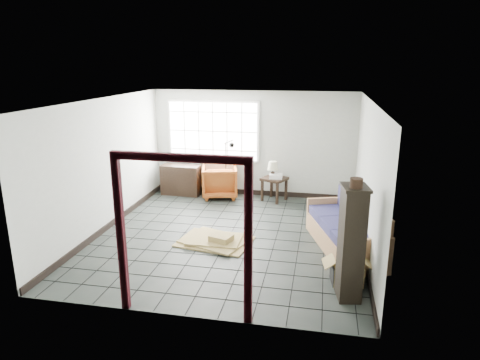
% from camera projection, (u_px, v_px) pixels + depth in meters
% --- Properties ---
extents(ground, '(5.50, 5.50, 0.00)m').
position_uv_depth(ground, '(229.00, 236.00, 8.29)').
color(ground, black).
rests_on(ground, ground).
extents(room_shell, '(5.02, 5.52, 2.61)m').
position_uv_depth(room_shell, '(229.00, 151.00, 7.86)').
color(room_shell, '#A6ACA5').
rests_on(room_shell, ground).
extents(window_panel, '(2.32, 0.08, 1.52)m').
position_uv_depth(window_panel, '(213.00, 131.00, 10.60)').
color(window_panel, silver).
rests_on(window_panel, ground).
extents(doorway_trim, '(1.80, 0.08, 2.20)m').
position_uv_depth(doorway_trim, '(182.00, 217.00, 5.36)').
color(doorway_trim, '#380C14').
rests_on(doorway_trim, ground).
extents(futon_sofa, '(1.42, 2.26, 0.94)m').
position_uv_depth(futon_sofa, '(348.00, 231.00, 7.64)').
color(futon_sofa, '#9D7547').
rests_on(futon_sofa, ground).
extents(armchair, '(1.01, 0.97, 0.86)m').
position_uv_depth(armchair, '(220.00, 180.00, 10.59)').
color(armchair, maroon).
rests_on(armchair, ground).
extents(side_table, '(0.69, 0.69, 0.58)m').
position_uv_depth(side_table, '(274.00, 182.00, 10.29)').
color(side_table, black).
rests_on(side_table, ground).
extents(table_lamp, '(0.34, 0.34, 0.40)m').
position_uv_depth(table_lamp, '(273.00, 166.00, 10.18)').
color(table_lamp, black).
rests_on(table_lamp, side_table).
extents(projector, '(0.32, 0.25, 0.11)m').
position_uv_depth(projector, '(276.00, 176.00, 10.18)').
color(projector, silver).
rests_on(projector, side_table).
extents(floor_lamp, '(0.39, 0.35, 1.47)m').
position_uv_depth(floor_lamp, '(229.00, 167.00, 10.38)').
color(floor_lamp, black).
rests_on(floor_lamp, ground).
extents(console_shelf, '(0.99, 0.42, 0.76)m').
position_uv_depth(console_shelf, '(181.00, 180.00, 10.79)').
color(console_shelf, black).
rests_on(console_shelf, ground).
extents(tall_shelf, '(0.42, 0.50, 1.66)m').
position_uv_depth(tall_shelf, '(351.00, 243.00, 5.92)').
color(tall_shelf, black).
rests_on(tall_shelf, ground).
extents(pot, '(0.22, 0.22, 0.13)m').
position_uv_depth(pot, '(356.00, 183.00, 5.62)').
color(pot, black).
rests_on(pot, tall_shelf).
extents(open_box, '(0.78, 0.46, 0.41)m').
position_uv_depth(open_box, '(347.00, 274.00, 6.51)').
color(open_box, '#9E844C').
rests_on(open_box, ground).
extents(cardboard_pile, '(1.44, 1.19, 0.19)m').
position_uv_depth(cardboard_pile, '(216.00, 240.00, 7.98)').
color(cardboard_pile, '#9E844C').
rests_on(cardboard_pile, ground).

